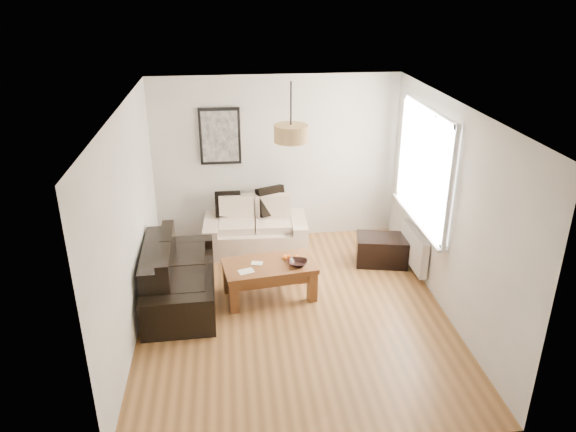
{
  "coord_description": "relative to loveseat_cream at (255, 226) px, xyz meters",
  "views": [
    {
      "loc": [
        -0.73,
        -5.84,
        3.88
      ],
      "look_at": [
        0.0,
        0.6,
        1.05
      ],
      "focal_mm": 33.96,
      "sensor_mm": 36.0,
      "label": 1
    }
  ],
  "objects": [
    {
      "name": "cushion_right",
      "position": [
        0.26,
        0.19,
        0.33
      ],
      "size": [
        0.46,
        0.3,
        0.44
      ],
      "primitive_type": "cube",
      "rotation": [
        0.0,
        0.0,
        0.42
      ],
      "color": "black",
      "rests_on": "loveseat_cream"
    },
    {
      "name": "pendant_shade",
      "position": [
        0.37,
        -1.48,
        1.84
      ],
      "size": [
        0.4,
        0.4,
        0.2
      ],
      "primitive_type": "cylinder",
      "color": "tan",
      "rests_on": "ceiling"
    },
    {
      "name": "loveseat_cream",
      "position": [
        0.0,
        0.0,
        0.0
      ],
      "size": [
        1.59,
        0.91,
        0.78
      ],
      "primitive_type": null,
      "rotation": [
        0.0,
        0.0,
        -0.04
      ],
      "color": "beige",
      "rests_on": "floor"
    },
    {
      "name": "orange_c",
      "position": [
        0.32,
        -1.32,
        0.13
      ],
      "size": [
        0.09,
        0.09,
        0.07
      ],
      "primitive_type": "sphere",
      "rotation": [
        0.0,
        0.0,
        0.25
      ],
      "color": "orange",
      "rests_on": "fruit_bowl"
    },
    {
      "name": "window_bay",
      "position": [
        2.23,
        -0.98,
        1.21
      ],
      "size": [
        0.14,
        1.9,
        1.6
      ],
      "primitive_type": null,
      "color": "white",
      "rests_on": "wall_right"
    },
    {
      "name": "poster",
      "position": [
        -0.48,
        0.44,
        1.31
      ],
      "size": [
        0.62,
        0.04,
        0.87
      ],
      "primitive_type": null,
      "color": "black",
      "rests_on": "wall_back"
    },
    {
      "name": "wall_right",
      "position": [
        2.27,
        -1.78,
        0.91
      ],
      "size": [
        0.04,
        4.5,
        2.6
      ],
      "primitive_type": null,
      "color": "silver",
      "rests_on": "floor"
    },
    {
      "name": "radiator",
      "position": [
        2.19,
        -0.98,
        -0.01
      ],
      "size": [
        0.1,
        0.9,
        0.52
      ],
      "primitive_type": "cube",
      "color": "white",
      "rests_on": "wall_right"
    },
    {
      "name": "ottoman",
      "position": [
        1.82,
        -0.67,
        -0.18
      ],
      "size": [
        0.82,
        0.61,
        0.42
      ],
      "primitive_type": "cube",
      "rotation": [
        0.0,
        0.0,
        -0.2
      ],
      "color": "black",
      "rests_on": "floor"
    },
    {
      "name": "wall_back",
      "position": [
        0.37,
        0.47,
        0.91
      ],
      "size": [
        3.8,
        0.04,
        2.6
      ],
      "primitive_type": null,
      "color": "silver",
      "rests_on": "floor"
    },
    {
      "name": "cushion_left",
      "position": [
        -0.4,
        0.19,
        0.31
      ],
      "size": [
        0.4,
        0.12,
        0.4
      ],
      "primitive_type": "cube",
      "rotation": [
        0.0,
        0.0,
        0.0
      ],
      "color": "black",
      "rests_on": "loveseat_cream"
    },
    {
      "name": "floor",
      "position": [
        0.37,
        -1.78,
        -0.39
      ],
      "size": [
        4.5,
        4.5,
        0.0
      ],
      "primitive_type": "plane",
      "color": "brown",
      "rests_on": "ground"
    },
    {
      "name": "fruit_bowl",
      "position": [
        0.47,
        -1.48,
        0.12
      ],
      "size": [
        0.3,
        0.3,
        0.06
      ],
      "primitive_type": "imported",
      "rotation": [
        0.0,
        0.0,
        -0.26
      ],
      "color": "black",
      "rests_on": "coffee_table"
    },
    {
      "name": "wall_left",
      "position": [
        -1.53,
        -1.78,
        0.91
      ],
      "size": [
        0.04,
        4.5,
        2.6
      ],
      "primitive_type": null,
      "color": "silver",
      "rests_on": "floor"
    },
    {
      "name": "sofa_leather",
      "position": [
        -1.06,
        -1.37,
        -0.0
      ],
      "size": [
        0.92,
        1.81,
        0.77
      ],
      "primitive_type": null,
      "rotation": [
        0.0,
        0.0,
        1.6
      ],
      "color": "black",
      "rests_on": "floor"
    },
    {
      "name": "orange_a",
      "position": [
        0.36,
        -1.32,
        0.13
      ],
      "size": [
        0.08,
        0.08,
        0.07
      ],
      "primitive_type": "sphere",
      "rotation": [
        0.0,
        0.0,
        0.24
      ],
      "color": "#E15412",
      "rests_on": "fruit_bowl"
    },
    {
      "name": "orange_b",
      "position": [
        0.46,
        -1.33,
        0.13
      ],
      "size": [
        0.07,
        0.07,
        0.06
      ],
      "primitive_type": "sphere",
      "rotation": [
        0.0,
        0.0,
        -0.12
      ],
      "color": "orange",
      "rests_on": "fruit_bowl"
    },
    {
      "name": "wall_front",
      "position": [
        0.37,
        -4.03,
        0.91
      ],
      "size": [
        3.8,
        0.04,
        2.6
      ],
      "primitive_type": null,
      "color": "silver",
      "rests_on": "floor"
    },
    {
      "name": "papers",
      "position": [
        -0.2,
        -1.57,
        0.1
      ],
      "size": [
        0.23,
        0.19,
        0.01
      ],
      "primitive_type": "cube",
      "rotation": [
        0.0,
        0.0,
        0.31
      ],
      "color": "white",
      "rests_on": "coffee_table"
    },
    {
      "name": "ceiling",
      "position": [
        0.37,
        -1.78,
        2.21
      ],
      "size": [
        3.8,
        4.5,
        0.0
      ],
      "primitive_type": null,
      "color": "white",
      "rests_on": "floor"
    },
    {
      "name": "coffee_table",
      "position": [
        0.1,
        -1.41,
        -0.15
      ],
      "size": [
        1.26,
        0.8,
        0.48
      ],
      "primitive_type": null,
      "rotation": [
        0.0,
        0.0,
        0.14
      ],
      "color": "brown",
      "rests_on": "floor"
    }
  ]
}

